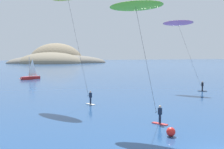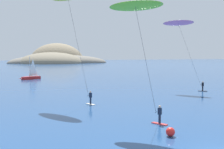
{
  "view_description": "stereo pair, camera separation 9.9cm",
  "coord_description": "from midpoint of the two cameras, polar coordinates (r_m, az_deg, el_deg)",
  "views": [
    {
      "loc": [
        -12.21,
        -13.11,
        6.24
      ],
      "look_at": [
        -0.95,
        18.62,
        3.83
      ],
      "focal_mm": 45.0,
      "sensor_mm": 36.0,
      "label": 1
    },
    {
      "loc": [
        -12.12,
        -13.15,
        6.24
      ],
      "look_at": [
        -0.95,
        18.62,
        3.83
      ],
      "focal_mm": 45.0,
      "sensor_mm": 36.0,
      "label": 2
    }
  ],
  "objects": [
    {
      "name": "headland_island",
      "position": [
        215.83,
        -11.46,
        2.35
      ],
      "size": [
        71.8,
        65.17,
        30.23
      ],
      "color": "#7A705B",
      "rests_on": "ground"
    },
    {
      "name": "sailboat_near",
      "position": [
        73.69,
        -16.45,
        -0.43
      ],
      "size": [
        5.65,
        3.74,
        5.7
      ],
      "color": "#B22323",
      "rests_on": "ground"
    },
    {
      "name": "kitesurfer_lime",
      "position": [
        26.05,
        5.08,
        12.03
      ],
      "size": [
        4.63,
        4.78,
        11.08
      ],
      "color": "red",
      "rests_on": "ground"
    },
    {
      "name": "kitesurfer_pink",
      "position": [
        51.09,
        13.52,
        9.25
      ],
      "size": [
        5.8,
        6.63,
        12.26
      ],
      "color": "#2D2D33",
      "rests_on": "ground"
    },
    {
      "name": "kitesurfer_yellow",
      "position": [
        38.01,
        -8.81,
        14.23
      ],
      "size": [
        4.91,
        7.26,
        14.08
      ],
      "color": "silver",
      "rests_on": "ground"
    },
    {
      "name": "marker_buoy",
      "position": [
        22.26,
        11.74,
        -11.33
      ],
      "size": [
        0.7,
        0.7,
        0.7
      ],
      "primitive_type": "sphere",
      "color": "red",
      "rests_on": "ground"
    }
  ]
}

